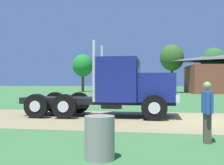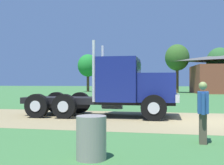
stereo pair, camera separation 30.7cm
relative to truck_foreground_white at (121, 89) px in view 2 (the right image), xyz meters
The scene contains 8 objects.
ground_plane 4.11m from the truck_foreground_white, 13.24° to the right, with size 200.00×200.00×0.00m, color #3B6F38.
dirt_track 4.11m from the truck_foreground_white, 13.24° to the right, with size 120.00×6.01×0.01m, color #8E7F57.
truck_foreground_white is the anchor object (origin of this frame).
visitor_standing_near 5.85m from the truck_foreground_white, 59.71° to the right, with size 0.30×0.68×1.56m.
steel_barrel 7.08m from the truck_foreground_white, 85.45° to the right, with size 0.61×0.61×0.87m, color gray.
tree_left 33.93m from the truck_foreground_white, 108.58° to the left, with size 3.38×3.38×6.19m.
tree_mid 30.72m from the truck_foreground_white, 83.30° to the left, with size 3.58×3.58×7.22m.
tree_right 31.69m from the truck_foreground_white, 72.42° to the left, with size 3.70×3.70×6.58m.
Camera 2 is at (-1.76, -11.51, 1.55)m, focal length 44.71 mm.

